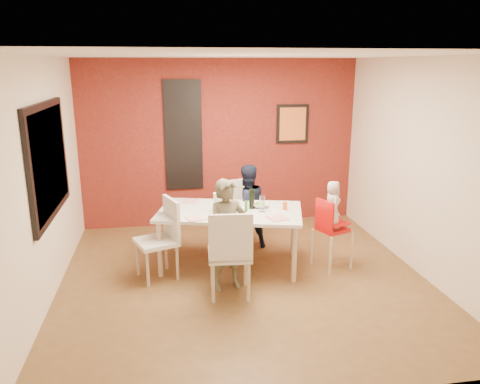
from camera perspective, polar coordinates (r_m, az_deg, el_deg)
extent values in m
plane|color=brown|center=(5.96, 0.48, -10.54)|extent=(4.50, 4.50, 0.00)
cube|color=white|center=(5.37, 0.55, 16.37)|extent=(4.50, 4.50, 0.02)
cube|color=#F2E3C9|center=(7.70, -2.41, 5.94)|extent=(4.50, 0.02, 2.70)
cube|color=#F2E3C9|center=(3.41, 7.14, -6.28)|extent=(4.50, 0.02, 2.70)
cube|color=#F2E3C9|center=(5.59, -22.85, 1.16)|extent=(0.02, 4.50, 2.70)
cube|color=#F2E3C9|center=(6.30, 21.14, 2.82)|extent=(0.02, 4.50, 2.70)
cube|color=maroon|center=(7.68, -2.39, 5.91)|extent=(4.50, 0.02, 2.70)
cube|color=black|center=(5.73, -22.33, 3.60)|extent=(0.05, 1.70, 1.30)
cube|color=black|center=(5.73, -22.18, 3.61)|extent=(0.02, 1.55, 1.15)
cube|color=silver|center=(7.59, -6.92, 6.85)|extent=(0.55, 0.03, 1.70)
cube|color=black|center=(7.58, -6.92, 6.85)|extent=(0.60, 0.03, 1.76)
cube|color=black|center=(7.85, 6.41, 8.25)|extent=(0.54, 0.03, 0.64)
cube|color=orange|center=(7.84, 6.44, 8.24)|extent=(0.44, 0.01, 0.54)
cube|color=silver|center=(6.09, -1.23, -2.43)|extent=(2.04, 1.46, 0.04)
cylinder|color=#C7B394|center=(5.97, -9.77, -6.92)|extent=(0.06, 0.06, 0.73)
cylinder|color=#C7B394|center=(6.75, -7.90, -4.20)|extent=(0.06, 0.06, 0.73)
cylinder|color=#C7B394|center=(5.78, 6.65, -7.57)|extent=(0.06, 0.06, 0.73)
cylinder|color=#C7B394|center=(6.58, 6.52, -4.67)|extent=(0.06, 0.06, 0.73)
cube|color=beige|center=(5.40, -1.27, -7.59)|extent=(0.52, 0.52, 0.06)
cube|color=beige|center=(5.10, -1.13, -5.69)|extent=(0.49, 0.08, 0.55)
cylinder|color=#BBAC8B|center=(5.70, 0.63, -9.15)|extent=(0.04, 0.04, 0.48)
cylinder|color=#BBAC8B|center=(5.35, 1.05, -10.90)|extent=(0.04, 0.04, 0.48)
cylinder|color=#BBAC8B|center=(5.68, -3.42, -9.27)|extent=(0.04, 0.04, 0.48)
cylinder|color=#BBAC8B|center=(5.32, -3.29, -11.05)|extent=(0.04, 0.04, 0.48)
cube|color=white|center=(6.92, 0.56, -2.81)|extent=(0.56, 0.56, 0.05)
cube|color=white|center=(7.01, -0.24, -0.42)|extent=(0.43, 0.18, 0.50)
cylinder|color=beige|center=(6.76, -0.02, -5.34)|extent=(0.04, 0.04, 0.43)
cylinder|color=beige|center=(7.06, -1.44, -4.43)|extent=(0.04, 0.04, 0.43)
cylinder|color=beige|center=(6.93, 2.59, -4.82)|extent=(0.04, 0.04, 0.43)
cylinder|color=beige|center=(7.23, 1.10, -3.97)|extent=(0.04, 0.04, 0.43)
cube|color=white|center=(5.91, -10.16, -6.01)|extent=(0.60, 0.60, 0.05)
cube|color=white|center=(5.89, -8.34, -3.26)|extent=(0.20, 0.45, 0.53)
cylinder|color=tan|center=(6.12, -12.36, -7.89)|extent=(0.04, 0.04, 0.46)
cylinder|color=tan|center=(6.23, -9.00, -7.28)|extent=(0.04, 0.04, 0.46)
cylinder|color=tan|center=(5.78, -11.19, -9.22)|extent=(0.04, 0.04, 0.46)
cylinder|color=tan|center=(5.90, -7.65, -8.54)|extent=(0.04, 0.04, 0.46)
cube|color=red|center=(6.22, 11.23, -4.45)|extent=(0.43, 0.43, 0.05)
cube|color=red|center=(6.05, 10.25, -2.78)|extent=(0.15, 0.32, 0.39)
cube|color=red|center=(6.19, 11.27, -3.65)|extent=(0.43, 0.43, 0.02)
cylinder|color=beige|center=(6.31, 13.46, -6.97)|extent=(0.03, 0.03, 0.51)
cylinder|color=beige|center=(6.07, 10.97, -7.72)|extent=(0.03, 0.03, 0.51)
cylinder|color=beige|center=(6.55, 11.21, -5.98)|extent=(0.03, 0.03, 0.51)
cylinder|color=beige|center=(6.33, 8.74, -6.66)|extent=(0.03, 0.03, 0.51)
imported|color=brown|center=(5.49, -1.53, -5.29)|extent=(0.56, 0.44, 1.34)
imported|color=black|center=(6.72, 0.80, -1.84)|extent=(0.71, 0.62, 1.24)
imported|color=beige|center=(6.11, 11.21, -1.51)|extent=(0.21, 0.31, 0.62)
cube|color=white|center=(5.78, -5.43, -3.19)|extent=(0.27, 0.27, 0.01)
cube|color=silver|center=(6.38, -1.14, -1.34)|extent=(0.24, 0.24, 0.01)
cube|color=silver|center=(5.77, 4.64, -3.19)|extent=(0.28, 0.28, 0.01)
cube|color=silver|center=(6.50, -6.09, -1.11)|extent=(0.25, 0.25, 0.01)
imported|color=white|center=(5.96, -0.56, -2.30)|extent=(0.30, 0.30, 0.06)
imported|color=white|center=(6.22, 2.46, -1.59)|extent=(0.25, 0.25, 0.06)
cylinder|color=black|center=(6.12, 1.43, -0.84)|extent=(0.07, 0.07, 0.26)
cylinder|color=white|center=(5.85, -1.99, -1.81)|extent=(0.08, 0.08, 0.22)
cylinder|color=silver|center=(6.01, 2.72, -1.44)|extent=(0.07, 0.07, 0.21)
cylinder|color=white|center=(6.00, -2.75, -1.26)|extent=(0.11, 0.11, 0.25)
cylinder|color=red|center=(6.03, -0.46, -1.73)|extent=(0.03, 0.03, 0.13)
cylinder|color=#2A6B23|center=(6.01, 0.75, -1.74)|extent=(0.04, 0.04, 0.14)
cylinder|color=brown|center=(6.09, -0.94, -1.50)|extent=(0.04, 0.04, 0.14)
cylinder|color=#D15917|center=(6.11, 5.49, -1.70)|extent=(0.06, 0.06, 0.10)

